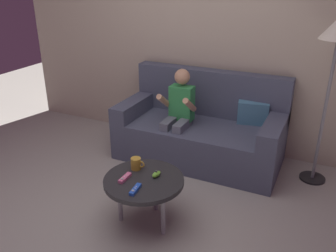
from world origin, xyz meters
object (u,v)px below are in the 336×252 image
at_px(game_remote_blue_near_edge, 135,189).
at_px(nunchuk_lime, 156,174).
at_px(coffee_table, 144,183).
at_px(game_remote_pink_far_corner, 125,178).
at_px(person_seated_on_couch, 178,112).
at_px(coffee_mug, 136,164).
at_px(couch, 202,130).

xyz_separation_m(game_remote_blue_near_edge, nunchuk_lime, (0.05, 0.24, 0.01)).
height_order(coffee_table, game_remote_blue_near_edge, game_remote_blue_near_edge).
relative_size(nunchuk_lime, game_remote_pink_far_corner, 0.69).
distance_m(person_seated_on_couch, game_remote_blue_near_edge, 1.24).
distance_m(nunchuk_lime, coffee_mug, 0.20).
xyz_separation_m(coffee_table, game_remote_blue_near_edge, (0.03, -0.17, 0.05)).
height_order(game_remote_blue_near_edge, nunchuk_lime, nunchuk_lime).
bearing_deg(coffee_mug, nunchuk_lime, -9.92).
xyz_separation_m(couch, person_seated_on_couch, (-0.19, -0.19, 0.25)).
xyz_separation_m(couch, nunchuk_lime, (0.06, -1.17, 0.12)).
relative_size(couch, game_remote_pink_far_corner, 11.99).
height_order(game_remote_pink_far_corner, coffee_mug, coffee_mug).
bearing_deg(coffee_table, couch, 89.57).
bearing_deg(game_remote_blue_near_edge, nunchuk_lime, 78.73).
xyz_separation_m(game_remote_blue_near_edge, coffee_mug, (-0.15, 0.27, 0.04)).
bearing_deg(coffee_table, coffee_mug, 141.06).
height_order(person_seated_on_couch, coffee_table, person_seated_on_couch).
xyz_separation_m(person_seated_on_couch, coffee_mug, (0.06, -0.95, -0.10)).
distance_m(nunchuk_lime, game_remote_pink_far_corner, 0.24).
relative_size(coffee_table, game_remote_pink_far_corner, 4.37).
height_order(couch, person_seated_on_couch, person_seated_on_couch).
height_order(nunchuk_lime, game_remote_pink_far_corner, nunchuk_lime).
xyz_separation_m(game_remote_blue_near_edge, game_remote_pink_far_corner, (-0.15, 0.10, 0.00)).
bearing_deg(person_seated_on_couch, game_remote_blue_near_edge, -80.45).
distance_m(person_seated_on_couch, coffee_table, 1.08).
height_order(person_seated_on_couch, coffee_mug, person_seated_on_couch).
bearing_deg(game_remote_pink_far_corner, couch, 84.21).
relative_size(person_seated_on_couch, coffee_table, 1.58).
bearing_deg(coffee_table, nunchuk_lime, 41.58).
relative_size(coffee_table, nunchuk_lime, 6.35).
xyz_separation_m(nunchuk_lime, game_remote_pink_far_corner, (-0.20, -0.14, -0.01)).
xyz_separation_m(game_remote_pink_far_corner, coffee_mug, (0.00, 0.17, 0.04)).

